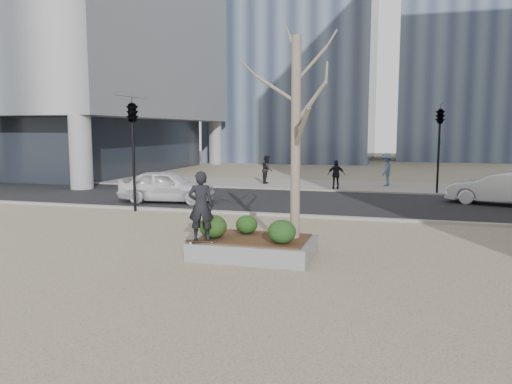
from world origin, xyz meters
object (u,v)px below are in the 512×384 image
(police_car, at_px, (167,186))
(skateboarder, at_px, (201,206))
(planter, at_px, (254,248))
(skateboard, at_px, (201,242))

(police_car, bearing_deg, skateboarder, -156.03)
(skateboarder, relative_size, police_car, 0.41)
(planter, xyz_separation_m, police_car, (-6.29, 8.08, 0.51))
(planter, distance_m, skateboarder, 1.79)
(planter, xyz_separation_m, skateboarder, (-1.10, -0.83, 1.15))
(planter, bearing_deg, skateboard, -143.10)
(police_car, bearing_deg, skateboard, -156.03)
(skateboard, distance_m, skateboarder, 0.89)
(skateboard, xyz_separation_m, police_car, (-5.19, 8.91, 0.25))
(planter, xyz_separation_m, skateboard, (-1.10, -0.83, 0.26))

